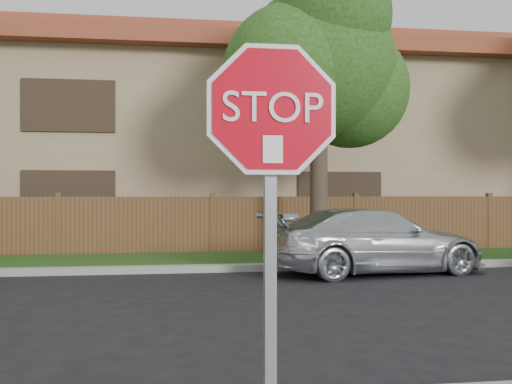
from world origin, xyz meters
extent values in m
cube|color=gray|center=(0.00, 8.15, 0.07)|extent=(70.00, 0.30, 0.15)
cube|color=#1E4714|center=(0.00, 9.80, 0.06)|extent=(70.00, 3.00, 0.12)
cube|color=#58321F|center=(0.00, 11.40, 0.80)|extent=(70.00, 0.12, 1.60)
cube|color=tan|center=(0.00, 17.00, 3.00)|extent=(34.00, 8.00, 6.00)
cube|color=brown|center=(0.00, 17.00, 6.25)|extent=(35.20, 9.20, 0.50)
cube|color=brown|center=(0.00, 17.00, 6.85)|extent=(33.00, 5.50, 0.70)
cylinder|color=#382B21|center=(2.50, 9.70, 1.96)|extent=(0.44, 0.44, 3.92)
sphere|color=#193F13|center=(2.50, 9.70, 4.90)|extent=(3.80, 3.80, 3.80)
sphere|color=#193F13|center=(3.40, 10.00, 4.34)|extent=(3.00, 3.00, 3.00)
sphere|color=#193F13|center=(1.70, 9.30, 4.62)|extent=(3.20, 3.20, 3.20)
sphere|color=#193F13|center=(2.70, 9.10, 5.95)|extent=(2.80, 2.80, 2.80)
cube|color=gray|center=(-0.63, -1.44, 1.25)|extent=(0.06, 0.06, 2.30)
cylinder|color=white|center=(-0.63, -1.50, 2.15)|extent=(1.01, 0.02, 1.01)
cylinder|color=red|center=(-0.63, -1.51, 2.15)|extent=(0.93, 0.02, 0.93)
cube|color=white|center=(-0.63, -1.53, 1.93)|extent=(0.11, 0.00, 0.15)
imported|color=silver|center=(3.11, 7.37, 0.69)|extent=(4.97, 2.66, 1.37)
camera|label=1|loc=(-1.19, -4.71, 1.69)|focal=42.00mm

